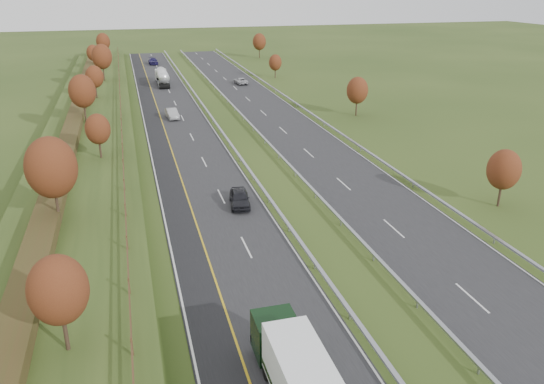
{
  "coord_description": "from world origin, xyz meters",
  "views": [
    {
      "loc": [
        -7.43,
        -16.69,
        21.35
      ],
      "look_at": [
        5.36,
        29.57,
        2.2
      ],
      "focal_mm": 35.0,
      "sensor_mm": 36.0,
      "label": 1
    }
  ],
  "objects_px": {
    "car_small_far": "(153,61)",
    "car_silver_mid": "(172,114)",
    "car_oncoming": "(241,81)",
    "car_dark_near": "(240,198)",
    "road_tanker": "(162,76)"
  },
  "relations": [
    {
      "from": "car_small_far",
      "to": "car_silver_mid",
      "type": "bearing_deg",
      "value": -91.83
    },
    {
      "from": "car_silver_mid",
      "to": "car_small_far",
      "type": "bearing_deg",
      "value": 83.76
    },
    {
      "from": "car_small_far",
      "to": "car_oncoming",
      "type": "bearing_deg",
      "value": -65.76
    },
    {
      "from": "car_dark_near",
      "to": "car_oncoming",
      "type": "bearing_deg",
      "value": 85.28
    },
    {
      "from": "road_tanker",
      "to": "car_silver_mid",
      "type": "bearing_deg",
      "value": -91.8
    },
    {
      "from": "road_tanker",
      "to": "car_silver_mid",
      "type": "relative_size",
      "value": 2.31
    },
    {
      "from": "road_tanker",
      "to": "car_dark_near",
      "type": "bearing_deg",
      "value": -88.35
    },
    {
      "from": "car_small_far",
      "to": "car_oncoming",
      "type": "height_order",
      "value": "car_small_far"
    },
    {
      "from": "car_dark_near",
      "to": "car_silver_mid",
      "type": "bearing_deg",
      "value": 102.09
    },
    {
      "from": "road_tanker",
      "to": "car_dark_near",
      "type": "distance_m",
      "value": 70.8
    },
    {
      "from": "car_oncoming",
      "to": "car_small_far",
      "type": "bearing_deg",
      "value": -67.27
    },
    {
      "from": "road_tanker",
      "to": "car_small_far",
      "type": "distance_m",
      "value": 32.15
    },
    {
      "from": "car_silver_mid",
      "to": "car_small_far",
      "type": "relative_size",
      "value": 0.85
    },
    {
      "from": "car_small_far",
      "to": "car_oncoming",
      "type": "relative_size",
      "value": 1.14
    },
    {
      "from": "car_silver_mid",
      "to": "car_oncoming",
      "type": "xyz_separation_m",
      "value": [
        17.78,
        27.99,
        -0.11
      ]
    }
  ]
}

